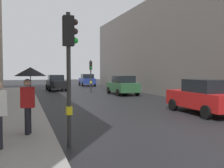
% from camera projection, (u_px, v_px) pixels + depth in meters
% --- Properties ---
extents(ground_plane, '(120.00, 120.00, 0.00)m').
position_uv_depth(ground_plane, '(206.00, 132.00, 9.11)').
color(ground_plane, black).
extents(sidewalk_kerb, '(3.34, 40.00, 0.16)m').
position_uv_depth(sidewalk_kerb, '(8.00, 114.00, 12.54)').
color(sidewalk_kerb, gray).
rests_on(sidewalk_kerb, ground).
extents(building_facade_right, '(12.00, 34.83, 9.11)m').
position_uv_depth(building_facade_right, '(205.00, 48.00, 25.80)').
color(building_facade_right, slate).
rests_on(building_facade_right, ground).
extents(traffic_light_far_median, '(0.25, 0.43, 3.30)m').
position_uv_depth(traffic_light_far_median, '(91.00, 70.00, 26.14)').
color(traffic_light_far_median, '#2D2D2D').
rests_on(traffic_light_far_median, ground).
extents(traffic_light_near_left, '(0.43, 0.25, 3.82)m').
position_uv_depth(traffic_light_near_left, '(69.00, 55.00, 7.21)').
color(traffic_light_near_left, '#2D2D2D').
rests_on(traffic_light_near_left, ground).
extents(car_blue_van, '(2.16, 4.27, 1.76)m').
position_uv_depth(car_blue_van, '(87.00, 80.00, 37.94)').
color(car_blue_van, navy).
rests_on(car_blue_van, ground).
extents(car_dark_suv, '(2.07, 4.22, 1.76)m').
position_uv_depth(car_dark_suv, '(56.00, 83.00, 28.96)').
color(car_dark_suv, black).
rests_on(car_dark_suv, ground).
extents(car_green_estate, '(2.05, 4.21, 1.76)m').
position_uv_depth(car_green_estate, '(123.00, 85.00, 23.63)').
color(car_green_estate, '#2D6038').
rests_on(car_green_estate, ground).
extents(car_red_sedan, '(2.04, 4.21, 1.76)m').
position_uv_depth(car_red_sedan, '(204.00, 97.00, 13.00)').
color(car_red_sedan, red).
rests_on(car_red_sedan, ground).
extents(pedestrian_with_umbrella, '(1.00, 1.00, 2.14)m').
position_uv_depth(pedestrian_with_umbrella, '(30.00, 82.00, 8.11)').
color(pedestrian_with_umbrella, black).
rests_on(pedestrian_with_umbrella, sidewalk_kerb).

